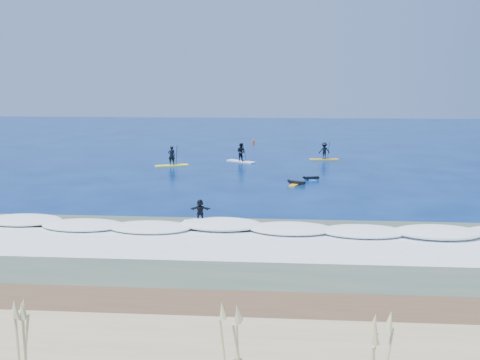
# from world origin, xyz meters

# --- Properties ---
(ground) EXTENTS (160.00, 160.00, 0.00)m
(ground) POSITION_xyz_m (0.00, 0.00, 0.00)
(ground) COLOR #031644
(ground) RESTS_ON ground
(wet_sand_strip) EXTENTS (90.00, 5.00, 0.08)m
(wet_sand_strip) POSITION_xyz_m (0.00, -21.50, 0.00)
(wet_sand_strip) COLOR #493622
(wet_sand_strip) RESTS_ON ground
(shallow_water) EXTENTS (90.00, 13.00, 0.01)m
(shallow_water) POSITION_xyz_m (0.00, -14.00, 0.01)
(shallow_water) COLOR #344739
(shallow_water) RESTS_ON ground
(breaking_wave) EXTENTS (40.00, 6.00, 0.30)m
(breaking_wave) POSITION_xyz_m (0.00, -10.00, 0.00)
(breaking_wave) COLOR white
(breaking_wave) RESTS_ON ground
(whitewater) EXTENTS (34.00, 5.00, 0.02)m
(whitewater) POSITION_xyz_m (0.00, -13.00, 0.00)
(whitewater) COLOR silver
(whitewater) RESTS_ON ground
(dune_grass) EXTENTS (40.00, 4.00, 1.70)m
(dune_grass) POSITION_xyz_m (0.00, -27.00, 1.85)
(dune_grass) COLOR #DDD588
(dune_grass) RESTS_ON dune
(sup_paddler_left) EXTENTS (3.33, 2.02, 2.30)m
(sup_paddler_left) POSITION_xyz_m (-6.32, 12.22, 0.72)
(sup_paddler_left) COLOR #F7FF1B
(sup_paddler_left) RESTS_ON ground
(sup_paddler_center) EXTENTS (3.15, 2.48, 2.28)m
(sup_paddler_center) POSITION_xyz_m (0.31, 15.44, 0.85)
(sup_paddler_center) COLOR white
(sup_paddler_center) RESTS_ON ground
(sup_paddler_right) EXTENTS (3.15, 1.14, 2.16)m
(sup_paddler_right) POSITION_xyz_m (9.04, 17.45, 0.84)
(sup_paddler_right) COLOR gold
(sup_paddler_right) RESTS_ON ground
(prone_paddler_near) EXTENTS (1.47, 1.96, 0.40)m
(prone_paddler_near) POSITION_xyz_m (5.69, 3.48, 0.14)
(prone_paddler_near) COLOR yellow
(prone_paddler_near) RESTS_ON ground
(prone_paddler_far) EXTENTS (1.44, 1.90, 0.38)m
(prone_paddler_far) POSITION_xyz_m (6.99, 5.62, 0.13)
(prone_paddler_far) COLOR blue
(prone_paddler_far) RESTS_ON ground
(wave_surfer) EXTENTS (1.95, 0.59, 1.40)m
(wave_surfer) POSITION_xyz_m (-0.29, -9.17, 0.80)
(wave_surfer) COLOR white
(wave_surfer) RESTS_ON breaking_wave
(marker_buoy) EXTENTS (0.31, 0.31, 0.74)m
(marker_buoy) POSITION_xyz_m (0.81, 30.84, 0.32)
(marker_buoy) COLOR #E64C14
(marker_buoy) RESTS_ON ground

